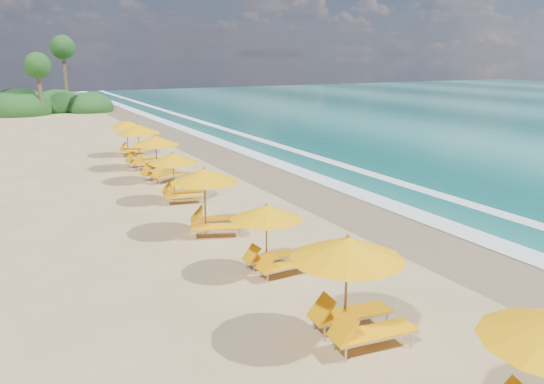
# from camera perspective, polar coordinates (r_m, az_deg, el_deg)

# --- Properties ---
(ground) EXTENTS (160.00, 160.00, 0.00)m
(ground) POSITION_cam_1_polar(r_m,az_deg,el_deg) (20.26, 0.00, -3.29)
(ground) COLOR tan
(ground) RESTS_ON ground
(wet_sand) EXTENTS (4.00, 160.00, 0.01)m
(wet_sand) POSITION_cam_1_polar(r_m,az_deg,el_deg) (22.31, 9.17, -1.82)
(wet_sand) COLOR #7C6649
(wet_sand) RESTS_ON ground
(surf_foam) EXTENTS (4.00, 160.00, 0.01)m
(surf_foam) POSITION_cam_1_polar(r_m,az_deg,el_deg) (23.96, 14.38, -0.92)
(surf_foam) COLOR white
(surf_foam) RESTS_ON ground
(station_2) EXTENTS (2.83, 2.66, 2.48)m
(station_2) POSITION_cam_1_polar(r_m,az_deg,el_deg) (11.91, 8.56, -9.21)
(station_2) COLOR olive
(station_2) RESTS_ON ground
(station_3) EXTENTS (2.31, 2.15, 2.09)m
(station_3) POSITION_cam_1_polar(r_m,az_deg,el_deg) (15.43, -0.06, -4.39)
(station_3) COLOR olive
(station_3) RESTS_ON ground
(station_4) EXTENTS (3.05, 3.00, 2.37)m
(station_4) POSITION_cam_1_polar(r_m,az_deg,el_deg) (18.92, -6.47, -0.46)
(station_4) COLOR olive
(station_4) RESTS_ON ground
(station_5) EXTENTS (2.59, 2.48, 2.16)m
(station_5) POSITION_cam_1_polar(r_m,az_deg,el_deg) (23.30, -9.81, 1.89)
(station_5) COLOR olive
(station_5) RESTS_ON ground
(station_6) EXTENTS (2.98, 2.91, 2.33)m
(station_6) POSITION_cam_1_polar(r_m,az_deg,el_deg) (27.26, -11.66, 3.80)
(station_6) COLOR olive
(station_6) RESTS_ON ground
(station_7) EXTENTS (3.00, 2.87, 2.48)m
(station_7) POSITION_cam_1_polar(r_m,az_deg,el_deg) (30.57, -13.39, 4.97)
(station_7) COLOR olive
(station_7) RESTS_ON ground
(station_8) EXTENTS (2.70, 2.60, 2.22)m
(station_8) POSITION_cam_1_polar(r_m,az_deg,el_deg) (34.76, -14.59, 5.72)
(station_8) COLOR olive
(station_8) RESTS_ON ground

